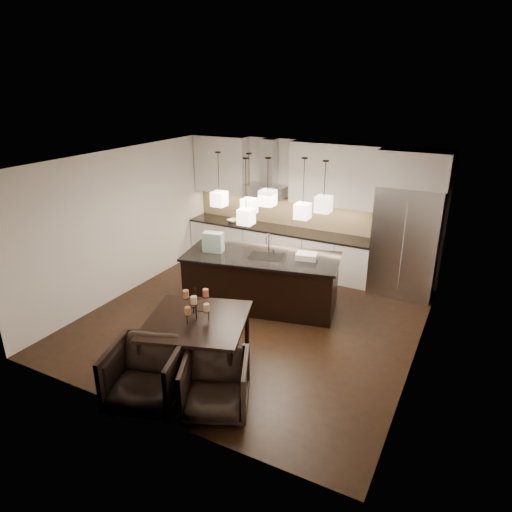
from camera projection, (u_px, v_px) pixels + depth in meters
The scene contains 37 objects.
floor at pixel (251, 321), 8.04m from camera, with size 5.50×5.50×0.02m, color black.
ceiling at pixel (250, 160), 7.01m from camera, with size 5.50×5.50×0.02m, color white.
wall_back at pixel (311, 207), 9.81m from camera, with size 5.50×0.02×2.80m, color silver.
wall_front at pixel (138, 319), 5.24m from camera, with size 5.50×0.02×2.80m, color silver.
wall_left at pixel (123, 223), 8.71m from camera, with size 0.02×5.50×2.80m, color silver.
wall_right at pixel (425, 277), 6.34m from camera, with size 0.02×5.50×2.80m, color silver.
refrigerator at pixel (406, 241), 8.71m from camera, with size 1.20×0.72×2.15m, color #B7B7BA.
fridge_panel at pixel (415, 168), 8.20m from camera, with size 1.26×0.72×0.65m, color silver.
lower_cabinets at pixel (277, 249), 10.15m from camera, with size 4.21×0.62×0.88m, color silver.
countertop at pixel (277, 229), 9.98m from camera, with size 4.21×0.66×0.04m, color black.
backsplash at pixel (283, 211), 10.11m from camera, with size 4.21×0.02×0.63m, color #D6BF8B.
upper_cab_left at pixel (222, 164), 10.27m from camera, with size 1.25×0.35×1.25m, color silver.
upper_cab_right at pixel (335, 175), 9.13m from camera, with size 1.86×0.35×1.25m, color silver.
hood_canopy at pixel (267, 190), 9.86m from camera, with size 0.90×0.52×0.24m, color #B7B7BA.
hood_chimney at pixel (269, 162), 9.73m from camera, with size 0.30×0.28×0.96m, color #B7B7BA.
fruit_bowl at pixel (233, 221), 10.39m from camera, with size 0.26×0.26×0.06m, color silver.
island_body at pixel (261, 282), 8.42m from camera, with size 2.70×1.08×0.95m, color black.
island_top at pixel (262, 257), 8.24m from camera, with size 2.79×1.17×0.04m, color black.
faucet at pixel (269, 243), 8.23m from camera, with size 0.11×0.26×0.41m, color silver, non-canonical shape.
tote_bag at pixel (213, 242), 8.36m from camera, with size 0.37×0.19×0.37m, color #235943.
food_container at pixel (307, 256), 8.05m from camera, with size 0.37×0.26×0.11m, color silver.
dining_table at pixel (198, 344), 6.55m from camera, with size 1.37×1.37×0.82m, color black, non-canonical shape.
candelabra at pixel (196, 304), 6.31m from camera, with size 0.40×0.40×0.48m, color black, non-canonical shape.
candle_a at pixel (207, 308), 6.30m from camera, with size 0.08×0.08×0.11m, color #DBB88A.
candle_b at pixel (193, 302), 6.46m from camera, with size 0.08×0.08×0.11m, color #D25B3E.
candle_c at pixel (188, 311), 6.22m from camera, with size 0.08×0.08×0.11m, color #B16C3D.
candle_d at pixel (206, 293), 6.34m from camera, with size 0.08×0.08×0.11m, color #D25B3E.
candle_e at pixel (186, 294), 6.30m from camera, with size 0.08×0.08×0.11m, color #B16C3D.
candle_f at pixel (194, 300), 6.13m from camera, with size 0.08×0.08×0.11m, color #DBB88A.
armchair_left at pixel (146, 375), 5.85m from camera, with size 0.91×0.93×0.85m, color black.
armchair_right at pixel (216, 385), 5.73m from camera, with size 0.81×0.84×0.76m, color black.
pendant_a at pixel (219, 199), 8.16m from camera, with size 0.24×0.24×0.26m, color beige.
pendant_b at pixel (249, 206), 8.06m from camera, with size 0.24×0.24×0.26m, color beige.
pendant_c at pixel (268, 198), 7.54m from camera, with size 0.24×0.24×0.26m, color beige.
pendant_d at pixel (303, 211), 7.61m from camera, with size 0.24×0.24×0.26m, color beige.
pendant_e at pixel (323, 204), 7.28m from camera, with size 0.24×0.24×0.26m, color beige.
pendant_f at pixel (246, 217), 7.62m from camera, with size 0.24×0.24×0.26m, color beige.
Camera 1 is at (3.34, -6.24, 3.97)m, focal length 32.00 mm.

